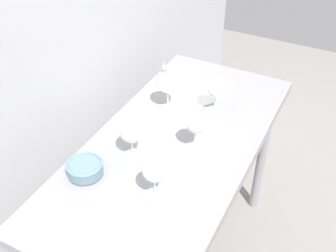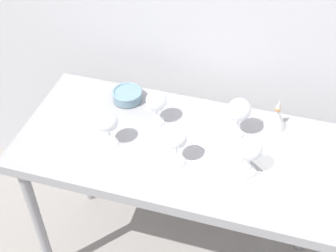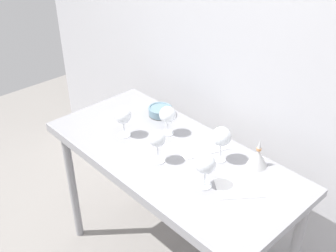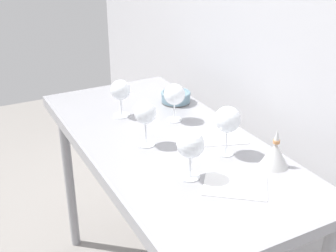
{
  "view_description": "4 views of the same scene",
  "coord_description": "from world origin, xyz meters",
  "px_view_note": "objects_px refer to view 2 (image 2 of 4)",
  "views": [
    {
      "loc": [
        -1.19,
        -0.59,
        2.02
      ],
      "look_at": [
        -0.0,
        0.02,
        0.98
      ],
      "focal_mm": 44.39,
      "sensor_mm": 36.0,
      "label": 1
    },
    {
      "loc": [
        0.34,
        -1.36,
        2.33
      ],
      "look_at": [
        -0.05,
        -0.01,
        1.0
      ],
      "focal_mm": 50.19,
      "sensor_mm": 36.0,
      "label": 2
    },
    {
      "loc": [
        1.23,
        -1.17,
        2.12
      ],
      "look_at": [
        -0.07,
        0.04,
        1.01
      ],
      "focal_mm": 43.24,
      "sensor_mm": 36.0,
      "label": 3
    },
    {
      "loc": [
        1.39,
        -0.73,
        1.69
      ],
      "look_at": [
        -0.03,
        0.02,
        0.94
      ],
      "focal_mm": 47.05,
      "sensor_mm": 36.0,
      "label": 4
    }
  ],
  "objects_px": {
    "wine_glass_near_center": "(177,139)",
    "decanter_funnel": "(276,118)",
    "tasting_sheet_upper": "(280,159)",
    "wine_glass_near_left": "(108,122)",
    "tasting_bowl": "(127,95)",
    "wine_glass_near_right": "(251,150)",
    "tasting_sheet_lower": "(204,122)",
    "wine_glass_far_right": "(239,110)",
    "wine_glass_far_left": "(156,102)"
  },
  "relations": [
    {
      "from": "wine_glass_near_center",
      "to": "decanter_funnel",
      "type": "height_order",
      "value": "wine_glass_near_center"
    },
    {
      "from": "wine_glass_near_center",
      "to": "tasting_sheet_upper",
      "type": "xyz_separation_m",
      "value": [
        0.41,
        0.13,
        -0.13
      ]
    },
    {
      "from": "wine_glass_near_left",
      "to": "tasting_bowl",
      "type": "distance_m",
      "value": 0.3
    },
    {
      "from": "wine_glass_near_center",
      "to": "tasting_bowl",
      "type": "distance_m",
      "value": 0.46
    },
    {
      "from": "tasting_bowl",
      "to": "wine_glass_near_right",
      "type": "bearing_deg",
      "value": -24.75
    },
    {
      "from": "wine_glass_near_right",
      "to": "decanter_funnel",
      "type": "xyz_separation_m",
      "value": [
        0.07,
        0.3,
        -0.07
      ]
    },
    {
      "from": "wine_glass_near_right",
      "to": "tasting_sheet_lower",
      "type": "height_order",
      "value": "wine_glass_near_right"
    },
    {
      "from": "wine_glass_near_center",
      "to": "wine_glass_far_right",
      "type": "relative_size",
      "value": 0.93
    },
    {
      "from": "wine_glass_far_right",
      "to": "decanter_funnel",
      "type": "bearing_deg",
      "value": 33.01
    },
    {
      "from": "wine_glass_near_center",
      "to": "tasting_bowl",
      "type": "bearing_deg",
      "value": 136.29
    },
    {
      "from": "wine_glass_near_right",
      "to": "tasting_sheet_lower",
      "type": "relative_size",
      "value": 0.63
    },
    {
      "from": "wine_glass_far_left",
      "to": "tasting_sheet_upper",
      "type": "height_order",
      "value": "wine_glass_far_left"
    },
    {
      "from": "tasting_sheet_lower",
      "to": "tasting_bowl",
      "type": "bearing_deg",
      "value": -168.1
    },
    {
      "from": "wine_glass_near_center",
      "to": "tasting_bowl",
      "type": "relative_size",
      "value": 1.24
    },
    {
      "from": "wine_glass_near_right",
      "to": "wine_glass_near_left",
      "type": "distance_m",
      "value": 0.59
    },
    {
      "from": "wine_glass_far_right",
      "to": "wine_glass_far_left",
      "type": "relative_size",
      "value": 1.14
    },
    {
      "from": "tasting_bowl",
      "to": "tasting_sheet_upper",
      "type": "bearing_deg",
      "value": -13.88
    },
    {
      "from": "wine_glass_far_right",
      "to": "tasting_sheet_upper",
      "type": "bearing_deg",
      "value": -26.55
    },
    {
      "from": "wine_glass_near_right",
      "to": "tasting_sheet_upper",
      "type": "relative_size",
      "value": 0.84
    },
    {
      "from": "wine_glass_near_center",
      "to": "decanter_funnel",
      "type": "distance_m",
      "value": 0.5
    },
    {
      "from": "tasting_bowl",
      "to": "tasting_sheet_lower",
      "type": "bearing_deg",
      "value": -7.77
    },
    {
      "from": "wine_glass_near_left",
      "to": "wine_glass_near_center",
      "type": "bearing_deg",
      "value": -4.15
    },
    {
      "from": "wine_glass_far_right",
      "to": "tasting_sheet_lower",
      "type": "xyz_separation_m",
      "value": [
        -0.15,
        0.03,
        -0.13
      ]
    },
    {
      "from": "wine_glass_near_right",
      "to": "tasting_sheet_lower",
      "type": "xyz_separation_m",
      "value": [
        -0.23,
        0.23,
        -0.12
      ]
    },
    {
      "from": "wine_glass_near_right",
      "to": "tasting_bowl",
      "type": "height_order",
      "value": "wine_glass_near_right"
    },
    {
      "from": "tasting_bowl",
      "to": "decanter_funnel",
      "type": "height_order",
      "value": "decanter_funnel"
    },
    {
      "from": "wine_glass_far_right",
      "to": "wine_glass_near_right",
      "type": "relative_size",
      "value": 1.09
    },
    {
      "from": "wine_glass_far_right",
      "to": "wine_glass_far_left",
      "type": "distance_m",
      "value": 0.36
    },
    {
      "from": "wine_glass_near_left",
      "to": "decanter_funnel",
      "type": "bearing_deg",
      "value": 25.0
    },
    {
      "from": "tasting_sheet_upper",
      "to": "decanter_funnel",
      "type": "relative_size",
      "value": 1.41
    },
    {
      "from": "wine_glass_far_left",
      "to": "wine_glass_near_left",
      "type": "xyz_separation_m",
      "value": [
        -0.15,
        -0.18,
        0.0
      ]
    },
    {
      "from": "wine_glass_near_center",
      "to": "wine_glass_far_right",
      "type": "distance_m",
      "value": 0.31
    },
    {
      "from": "wine_glass_far_right",
      "to": "decanter_funnel",
      "type": "distance_m",
      "value": 0.2
    },
    {
      "from": "tasting_sheet_upper",
      "to": "tasting_bowl",
      "type": "distance_m",
      "value": 0.75
    },
    {
      "from": "tasting_bowl",
      "to": "wine_glass_far_right",
      "type": "bearing_deg",
      "value": -8.65
    },
    {
      "from": "wine_glass_near_left",
      "to": "decanter_funnel",
      "type": "xyz_separation_m",
      "value": [
        0.66,
        0.31,
        -0.07
      ]
    },
    {
      "from": "wine_glass_far_left",
      "to": "decanter_funnel",
      "type": "height_order",
      "value": "wine_glass_far_left"
    },
    {
      "from": "tasting_sheet_lower",
      "to": "decanter_funnel",
      "type": "bearing_deg",
      "value": 32.92
    },
    {
      "from": "wine_glass_far_left",
      "to": "tasting_sheet_upper",
      "type": "xyz_separation_m",
      "value": [
        0.56,
        -0.08,
        -0.11
      ]
    },
    {
      "from": "wine_glass_near_left",
      "to": "wine_glass_far_left",
      "type": "bearing_deg",
      "value": 50.81
    },
    {
      "from": "wine_glass_far_left",
      "to": "tasting_sheet_upper",
      "type": "distance_m",
      "value": 0.57
    },
    {
      "from": "wine_glass_near_right",
      "to": "tasting_bowl",
      "type": "relative_size",
      "value": 1.22
    },
    {
      "from": "wine_glass_near_center",
      "to": "wine_glass_near_right",
      "type": "bearing_deg",
      "value": 5.55
    },
    {
      "from": "wine_glass_near_center",
      "to": "wine_glass_near_right",
      "type": "height_order",
      "value": "wine_glass_near_center"
    },
    {
      "from": "decanter_funnel",
      "to": "wine_glass_far_left",
      "type": "bearing_deg",
      "value": -166.39
    },
    {
      "from": "tasting_bowl",
      "to": "decanter_funnel",
      "type": "distance_m",
      "value": 0.69
    },
    {
      "from": "wine_glass_near_center",
      "to": "wine_glass_far_left",
      "type": "xyz_separation_m",
      "value": [
        -0.15,
        0.21,
        -0.01
      ]
    },
    {
      "from": "wine_glass_near_right",
      "to": "wine_glass_near_left",
      "type": "height_order",
      "value": "wine_glass_near_right"
    },
    {
      "from": "wine_glass_near_center",
      "to": "tasting_bowl",
      "type": "xyz_separation_m",
      "value": [
        -0.33,
        0.31,
        -0.1
      ]
    },
    {
      "from": "wine_glass_far_right",
      "to": "wine_glass_near_center",
      "type": "bearing_deg",
      "value": -131.94
    }
  ]
}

